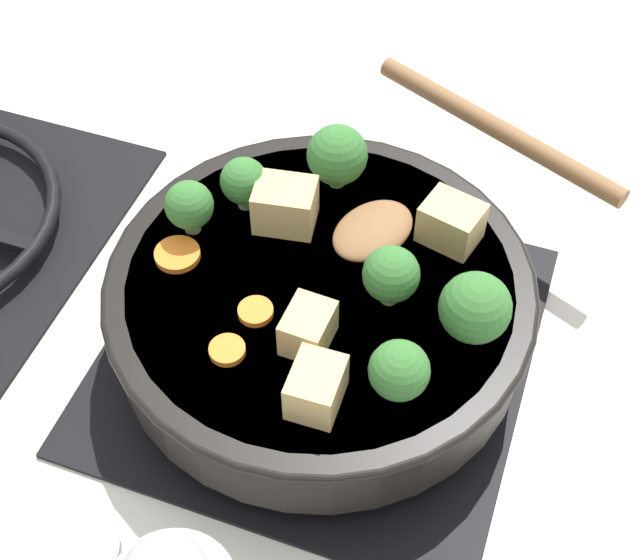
{
  "coord_description": "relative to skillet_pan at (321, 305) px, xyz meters",
  "views": [
    {
      "loc": [
        -0.37,
        -0.13,
        0.56
      ],
      "look_at": [
        0.0,
        0.0,
        0.08
      ],
      "focal_mm": 50.0,
      "sensor_mm": 36.0,
      "label": 1
    }
  ],
  "objects": [
    {
      "name": "broccoli_floret_west_rim",
      "position": [
        0.05,
        0.08,
        0.05
      ],
      "size": [
        0.03,
        0.03,
        0.04
      ],
      "color": "#709956",
      "rests_on": "skillet_pan"
    },
    {
      "name": "broccoli_floret_south_cluster",
      "position": [
        0.01,
        -0.05,
        0.05
      ],
      "size": [
        0.04,
        0.04,
        0.05
      ],
      "color": "#709956",
      "rests_on": "skillet_pan"
    },
    {
      "name": "broccoli_floret_east_rim",
      "position": [
        0.02,
        0.1,
        0.05
      ],
      "size": [
        0.04,
        0.04,
        0.04
      ],
      "color": "#709956",
      "rests_on": "skillet_pan"
    },
    {
      "name": "broccoli_floret_near_spoon",
      "position": [
        -0.01,
        -0.11,
        0.05
      ],
      "size": [
        0.05,
        0.05,
        0.05
      ],
      "color": "#709956",
      "rests_on": "skillet_pan"
    },
    {
      "name": "broccoli_floret_center_top",
      "position": [
        0.1,
        0.02,
        0.05
      ],
      "size": [
        0.05,
        0.05,
        0.05
      ],
      "color": "#709956",
      "rests_on": "skillet_pan"
    },
    {
      "name": "ground_plane",
      "position": [
        0.0,
        0.0,
        -0.06
      ],
      "size": [
        2.4,
        2.4,
        0.0
      ],
      "primitive_type": "plane",
      "color": "silver"
    },
    {
      "name": "carrot_slice_edge_slice",
      "position": [
        -0.01,
        0.1,
        0.03
      ],
      "size": [
        0.03,
        0.03,
        0.01
      ],
      "primitive_type": "cylinder",
      "color": "orange",
      "rests_on": "skillet_pan"
    },
    {
      "name": "tofu_cube_west_chunk",
      "position": [
        -0.05,
        -0.01,
        0.04
      ],
      "size": [
        0.04,
        0.03,
        0.03
      ],
      "primitive_type": "cube",
      "rotation": [
        0.0,
        0.0,
        3.09
      ],
      "color": "#DBB770",
      "rests_on": "skillet_pan"
    },
    {
      "name": "front_burner_grate",
      "position": [
        0.0,
        0.0,
        -0.05
      ],
      "size": [
        0.31,
        0.31,
        0.03
      ],
      "color": "black",
      "rests_on": "ground_plane"
    },
    {
      "name": "broccoli_floret_north_edge",
      "position": [
        -0.07,
        -0.07,
        0.05
      ],
      "size": [
        0.04,
        0.04,
        0.05
      ],
      "color": "#709956",
      "rests_on": "skillet_pan"
    },
    {
      "name": "wooden_spoon",
      "position": [
        0.13,
        -0.05,
        0.03
      ],
      "size": [
        0.23,
        0.22,
        0.02
      ],
      "color": "brown",
      "rests_on": "skillet_pan"
    },
    {
      "name": "tofu_cube_center_large",
      "position": [
        0.07,
        -0.07,
        0.04
      ],
      "size": [
        0.04,
        0.05,
        0.03
      ],
      "primitive_type": "cube",
      "rotation": [
        0.0,
        0.0,
        4.47
      ],
      "color": "#DBB770",
      "rests_on": "skillet_pan"
    },
    {
      "name": "tofu_cube_near_handle",
      "position": [
        0.05,
        0.04,
        0.04
      ],
      "size": [
        0.04,
        0.05,
        0.03
      ],
      "primitive_type": "cube",
      "rotation": [
        0.0,
        0.0,
        4.87
      ],
      "color": "#DBB770",
      "rests_on": "skillet_pan"
    },
    {
      "name": "skillet_pan",
      "position": [
        0.0,
        0.0,
        0.0
      ],
      "size": [
        0.42,
        0.37,
        0.06
      ],
      "color": "black",
      "rests_on": "front_burner_grate"
    },
    {
      "name": "carrot_slice_near_center",
      "position": [
        -0.07,
        0.04,
        0.03
      ],
      "size": [
        0.02,
        0.02,
        0.01
      ],
      "primitive_type": "cylinder",
      "color": "orange",
      "rests_on": "skillet_pan"
    },
    {
      "name": "tofu_cube_east_chunk",
      "position": [
        -0.09,
        -0.03,
        0.04
      ],
      "size": [
        0.04,
        0.03,
        0.03
      ],
      "primitive_type": "cube",
      "rotation": [
        0.0,
        0.0,
        3.17
      ],
      "color": "#DBB770",
      "rests_on": "skillet_pan"
    },
    {
      "name": "carrot_slice_orange_thin",
      "position": [
        -0.04,
        0.03,
        0.03
      ],
      "size": [
        0.02,
        0.02,
        0.01
      ],
      "primitive_type": "cylinder",
      "color": "orange",
      "rests_on": "skillet_pan"
    }
  ]
}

